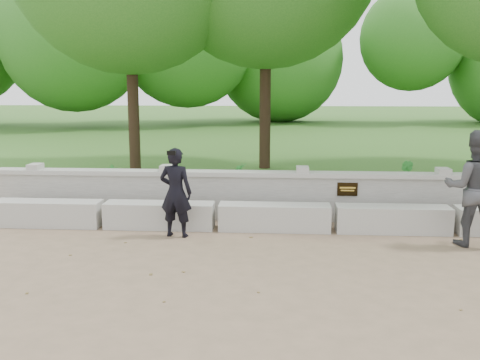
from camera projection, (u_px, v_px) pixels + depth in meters
The scene contains 9 objects.
ground at pixel (347, 269), 7.28m from camera, with size 80.00×80.00×0.00m, color #8C7156.
lawn at pixel (301, 144), 21.00m from camera, with size 40.00×22.00×0.25m, color #2F6323.
concrete_bench at pixel (333, 218), 9.10m from camera, with size 11.90×0.45×0.45m.
parapet_wall at pixel (330, 196), 9.75m from camera, with size 12.50×0.35×0.90m.
man_main at pixel (176, 192), 8.70m from camera, with size 0.59×0.53×1.48m.
visitor_left at pixel (474, 188), 8.20m from camera, with size 1.03×0.89×1.80m.
shrub_a at pixel (113, 178), 11.21m from camera, with size 0.29×0.20×0.56m, color #29792A.
shrub_b at pixel (407, 174), 11.77m from camera, with size 0.30×0.25×0.55m, color #29792A.
shrub_d at pixel (240, 179), 10.79m from camera, with size 0.37×0.33×0.66m, color #29792A.
Camera 1 is at (-0.98, -7.03, 2.50)m, focal length 40.00 mm.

